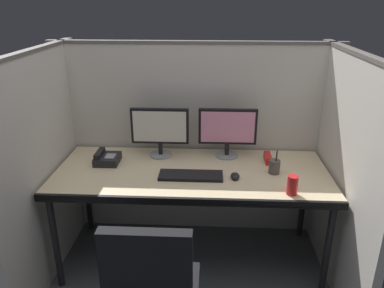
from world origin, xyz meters
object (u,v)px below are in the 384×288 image
monitor_left (160,129)px  desk_phone (107,158)px  computer_mouse (235,176)px  soda_can (292,185)px  monitor_right (228,130)px  desk (192,178)px  keyboard_main (191,176)px  red_stapler (268,158)px  pen_cup (274,167)px

monitor_left → desk_phone: 0.44m
computer_mouse → soda_can: 0.39m
desk_phone → soda_can: size_ratio=1.56×
monitor_left → desk_phone: size_ratio=2.26×
monitor_right → desk: bearing=-132.3°
soda_can → monitor_left: bearing=148.2°
keyboard_main → desk_phone: (-0.63, 0.20, 0.02)m
monitor_right → red_stapler: monitor_right is taller
desk_phone → soda_can: (1.26, -0.40, 0.03)m
monitor_left → monitor_right: 0.50m
monitor_left → desk_phone: bearing=-158.5°
keyboard_main → monitor_right: bearing=55.8°
desk → keyboard_main: size_ratio=4.42×
desk → monitor_right: size_ratio=4.42×
monitor_right → desk_phone: bearing=-169.4°
keyboard_main → computer_mouse: bearing=-0.9°
desk → red_stapler: red_stapler is taller
pen_cup → computer_mouse: bearing=-160.8°
desk → desk_phone: desk_phone is taller
computer_mouse → soda_can: bearing=-29.8°
keyboard_main → pen_cup: size_ratio=2.54×
monitor_right → desk_phone: (-0.88, -0.16, -0.18)m
pen_cup → keyboard_main: bearing=-170.9°
desk → soda_can: (0.63, -0.28, 0.11)m
computer_mouse → desk_phone: desk_phone is taller
monitor_right → keyboard_main: monitor_right is taller
monitor_right → desk_phone: 0.91m
monitor_left → soda_can: 1.05m
monitor_right → computer_mouse: size_ratio=4.48×
keyboard_main → computer_mouse: (0.29, -0.00, 0.01)m
desk → desk_phone: size_ratio=10.00×
soda_can → computer_mouse: bearing=150.2°
keyboard_main → desk_phone: size_ratio=2.26×
desk → keyboard_main: bearing=-87.2°
computer_mouse → pen_cup: (0.27, 0.10, 0.03)m
monitor_right → keyboard_main: size_ratio=1.00×
desk → red_stapler: (0.55, 0.20, 0.08)m
keyboard_main → red_stapler: red_stapler is taller
monitor_right → red_stapler: (0.30, -0.08, -0.19)m
desk → monitor_right: monitor_right is taller
red_stapler → pen_cup: 0.19m
computer_mouse → red_stapler: 0.38m
monitor_right → soda_can: size_ratio=3.52×
keyboard_main → desk_phone: bearing=162.3°
desk → monitor_right: (0.25, 0.28, 0.27)m
computer_mouse → soda_can: size_ratio=0.79×
keyboard_main → red_stapler: size_ratio=2.87×
monitor_right → red_stapler: 0.36m
desk → pen_cup: 0.58m
computer_mouse → red_stapler: (0.25, 0.29, 0.01)m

